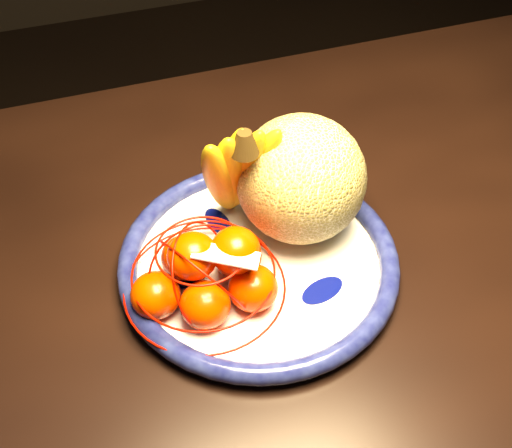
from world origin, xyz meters
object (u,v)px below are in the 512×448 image
object	(u,v)px
dining_table	(195,353)
fruit_bowl	(259,261)
banana_bunch	(235,169)
mandarin_bag	(208,273)
cantaloupe	(301,179)

from	to	relation	value
dining_table	fruit_bowl	xyz separation A→B (m)	(0.10, 0.04, 0.10)
fruit_bowl	banana_bunch	size ratio (longest dim) A/B	1.81
dining_table	banana_bunch	world-z (taller)	banana_bunch
fruit_bowl	mandarin_bag	distance (m)	0.08
mandarin_bag	cantaloupe	bearing A→B (deg)	27.23
fruit_bowl	dining_table	bearing A→B (deg)	-158.25
dining_table	fruit_bowl	bearing A→B (deg)	21.50
cantaloupe	mandarin_bag	world-z (taller)	cantaloupe
fruit_bowl	mandarin_bag	bearing A→B (deg)	-158.44
cantaloupe	banana_bunch	size ratio (longest dim) A/B	0.84
fruit_bowl	banana_bunch	distance (m)	0.12
banana_bunch	cantaloupe	bearing A→B (deg)	-20.61
mandarin_bag	dining_table	bearing A→B (deg)	-157.79
fruit_bowl	mandarin_bag	size ratio (longest dim) A/B	1.41
fruit_bowl	banana_bunch	bearing A→B (deg)	95.21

